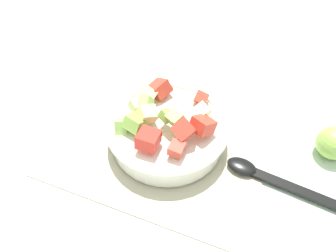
# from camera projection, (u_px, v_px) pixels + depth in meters

# --- Properties ---
(ground_plane) EXTENTS (2.40, 2.40, 0.00)m
(ground_plane) POSITION_uv_depth(u_px,v_px,m) (163.00, 140.00, 0.69)
(ground_plane) COLOR silver
(placemat) EXTENTS (0.41, 0.35, 0.01)m
(placemat) POSITION_uv_depth(u_px,v_px,m) (163.00, 139.00, 0.69)
(placemat) COLOR #BCB299
(placemat) RESTS_ON ground_plane
(salad_bowl) EXTENTS (0.24, 0.24, 0.10)m
(salad_bowl) POSITION_uv_depth(u_px,v_px,m) (167.00, 127.00, 0.66)
(salad_bowl) COLOR white
(salad_bowl) RESTS_ON placemat
(serving_spoon) EXTENTS (0.23, 0.05, 0.01)m
(serving_spoon) POSITION_uv_depth(u_px,v_px,m) (268.00, 177.00, 0.62)
(serving_spoon) COLOR black
(serving_spoon) RESTS_ON placemat
(whole_apple) EXTENTS (0.07, 0.07, 0.08)m
(whole_apple) POSITION_uv_depth(u_px,v_px,m) (334.00, 143.00, 0.64)
(whole_apple) COLOR #8CB74C
(whole_apple) RESTS_ON ground_plane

